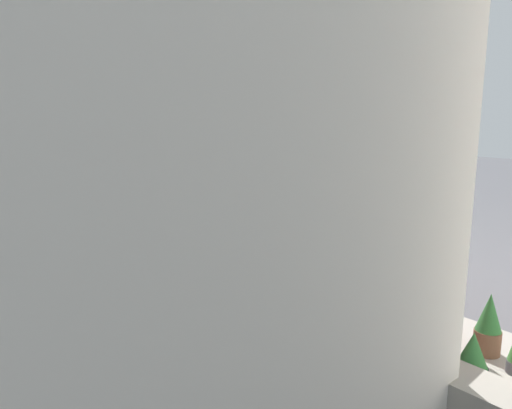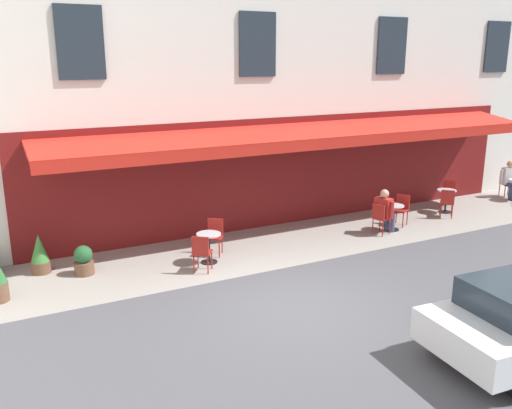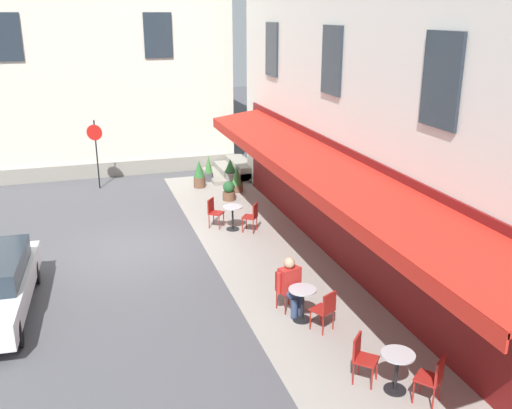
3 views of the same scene
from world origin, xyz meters
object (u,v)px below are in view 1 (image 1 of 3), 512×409
at_px(cafe_chair_red_by_window, 187,221).
at_px(potted_plant_by_steps, 489,325).
at_px(cafe_chair_red_under_awning, 101,195).
at_px(cafe_table_streetside, 292,261).
at_px(cafe_chair_red_back_row, 104,208).
at_px(cafe_table_far_end, 173,220).
at_px(seated_patron_in_red, 182,216).
at_px(potted_plant_under_sign, 395,328).
at_px(potted_plant_entrance_right, 472,363).
at_px(cafe_chair_red_kerbside, 71,198).
at_px(potted_plant_entrance_left, 372,310).
at_px(cafe_table_near_entrance, 87,198).
at_px(cafe_chair_red_near_door, 158,217).
at_px(cafe_table_mid_terrace, 120,210).
at_px(seated_companion_in_white, 76,194).
at_px(parked_car_white, 354,202).
at_px(cafe_chair_red_facing_street, 318,258).
at_px(cafe_chair_red_corner_right, 266,259).
at_px(cafe_chair_red_corner_left, 137,209).

height_order(cafe_chair_red_by_window, potted_plant_by_steps, potted_plant_by_steps).
xyz_separation_m(cafe_chair_red_under_awning, cafe_table_streetside, (11.92, 0.03, -0.06)).
bearing_deg(cafe_chair_red_back_row, cafe_table_far_end, 17.95).
bearing_deg(seated_patron_in_red, potted_plant_under_sign, -8.15).
bearing_deg(potted_plant_entrance_right, cafe_chair_red_kerbside, 179.89).
bearing_deg(potted_plant_entrance_left, cafe_table_near_entrance, -179.91).
height_order(seated_patron_in_red, potted_plant_entrance_right, seated_patron_in_red).
height_order(cafe_chair_red_under_awning, cafe_chair_red_near_door, same).
bearing_deg(cafe_chair_red_back_row, cafe_chair_red_near_door, 15.87).
height_order(cafe_table_near_entrance, potted_plant_entrance_left, cafe_table_near_entrance).
distance_m(cafe_chair_red_by_window, potted_plant_entrance_right, 10.34).
height_order(cafe_chair_red_under_awning, cafe_table_mid_terrace, cafe_chair_red_under_awning).
relative_size(cafe_table_mid_terrace, cafe_table_streetside, 1.00).
xyz_separation_m(seated_patron_in_red, seated_companion_in_white, (-6.64, -1.17, 0.02)).
xyz_separation_m(cafe_table_near_entrance, seated_companion_in_white, (-0.14, -0.39, 0.22)).
bearing_deg(cafe_table_near_entrance, seated_companion_in_white, -108.95).
bearing_deg(cafe_chair_red_kerbside, parked_car_white, 42.07).
bearing_deg(cafe_table_near_entrance, cafe_chair_red_near_door, 3.91).
height_order(cafe_table_near_entrance, cafe_chair_red_kerbside, cafe_chair_red_kerbside).
xyz_separation_m(cafe_table_mid_terrace, potted_plant_by_steps, (13.22, 0.69, 0.02)).
distance_m(cafe_chair_red_kerbside, cafe_table_mid_terrace, 3.58).
bearing_deg(cafe_chair_red_under_awning, potted_plant_entrance_left, -2.34).
bearing_deg(seated_companion_in_white, cafe_chair_red_facing_street, 7.16).
relative_size(cafe_chair_red_corner_right, potted_plant_entrance_right, 0.99).
bearing_deg(cafe_chair_red_facing_street, potted_plant_entrance_left, -24.69).
bearing_deg(potted_plant_entrance_right, cafe_chair_red_back_row, 179.03).
height_order(cafe_chair_red_by_window, seated_companion_in_white, seated_companion_in_white).
bearing_deg(cafe_chair_red_corner_right, potted_plant_entrance_left, -2.19).
height_order(cafe_chair_red_facing_street, potted_plant_under_sign, potted_plant_under_sign).
bearing_deg(cafe_chair_red_back_row, seated_patron_in_red, 17.64).
bearing_deg(potted_plant_entrance_left, potted_plant_entrance_right, -16.20).
height_order(cafe_table_streetside, cafe_chair_red_corner_right, cafe_chair_red_corner_right).
distance_m(cafe_table_streetside, seated_companion_in_white, 12.02).
relative_size(cafe_chair_red_facing_street, seated_patron_in_red, 0.70).
distance_m(cafe_chair_red_corner_left, cafe_chair_red_facing_street, 8.49).
height_order(cafe_chair_red_back_row, potted_plant_entrance_right, potted_plant_entrance_right).
bearing_deg(cafe_chair_red_back_row, potted_plant_under_sign, -0.60).
bearing_deg(cafe_chair_red_facing_street, seated_companion_in_white, -172.84).
height_order(potted_plant_entrance_right, parked_car_white, parked_car_white).
distance_m(cafe_chair_red_under_awning, cafe_chair_red_by_window, 6.79).
height_order(cafe_chair_red_back_row, potted_plant_under_sign, potted_plant_under_sign).
distance_m(cafe_chair_red_facing_street, potted_plant_by_steps, 4.35).
bearing_deg(cafe_chair_red_back_row, cafe_chair_red_corner_left, 42.39).
relative_size(cafe_chair_red_kerbside, seated_companion_in_white, 0.68).
bearing_deg(cafe_chair_red_under_awning, cafe_chair_red_kerbside, -95.70).
height_order(cafe_table_near_entrance, cafe_chair_red_near_door, cafe_chair_red_near_door).
distance_m(cafe_chair_red_kerbside, cafe_chair_red_facing_street, 12.55).
bearing_deg(cafe_chair_red_by_window, cafe_table_streetside, -1.94).
xyz_separation_m(cafe_chair_red_back_row, cafe_chair_red_by_window, (3.88, 1.22, 0.00)).
relative_size(cafe_table_streetside, parked_car_white, 0.17).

